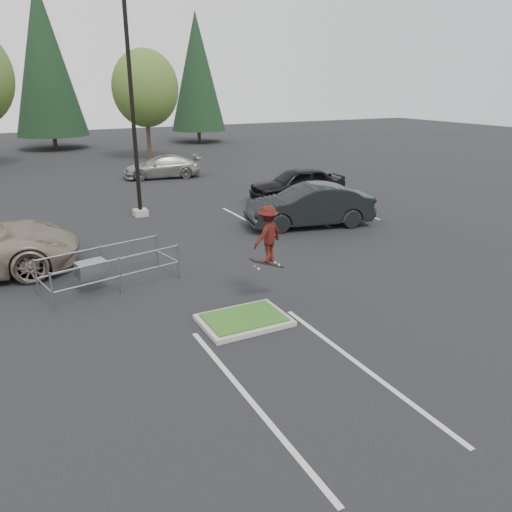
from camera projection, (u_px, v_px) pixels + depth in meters
name	position (u px, v px, depth m)	size (l,w,h in m)	color
ground	(244.00, 322.00, 12.81)	(120.00, 120.00, 0.00)	black
grass_median	(244.00, 320.00, 12.78)	(2.20, 1.60, 0.16)	gray
stall_lines	(133.00, 260.00, 17.29)	(22.62, 17.60, 0.01)	beige
light_pole	(133.00, 114.00, 21.61)	(0.70, 0.60, 10.12)	gray
decid_c	(145.00, 91.00, 38.74)	(5.12, 5.12, 8.38)	#38281C
conif_b	(44.00, 59.00, 44.26)	(6.38, 6.38, 14.50)	#38281C
conif_c	(197.00, 72.00, 49.80)	(5.50, 5.50, 12.50)	#38281C
cart_corral	(96.00, 268.00, 14.59)	(4.13, 2.19, 1.11)	gray
skateboarder	(267.00, 235.00, 13.54)	(1.18, 0.96, 1.84)	black
car_r_charc	(309.00, 206.00, 21.21)	(1.87, 5.36, 1.77)	black
car_r_black	(298.00, 184.00, 25.95)	(2.02, 5.01, 1.71)	black
car_far_silver	(163.00, 167.00, 32.25)	(1.98, 4.87, 1.41)	#969691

